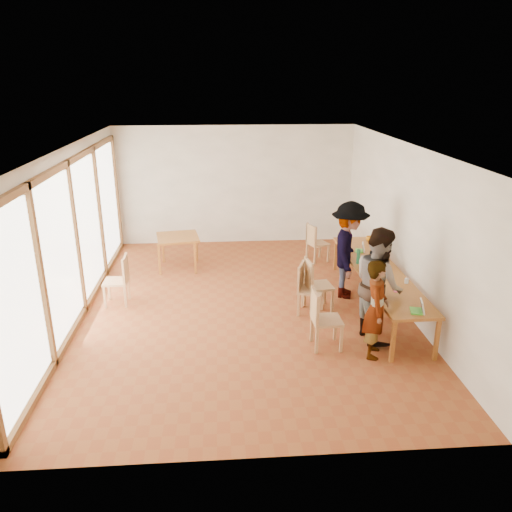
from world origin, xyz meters
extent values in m
plane|color=brown|center=(0.00, 0.00, 0.00)|extent=(8.00, 8.00, 0.00)
cube|color=white|center=(0.00, 4.00, 1.50)|extent=(6.00, 0.10, 3.00)
cube|color=white|center=(0.00, -4.00, 1.50)|extent=(6.00, 0.10, 3.00)
cube|color=white|center=(3.00, 0.00, 1.50)|extent=(0.10, 8.00, 3.00)
cube|color=white|center=(-2.96, 0.00, 1.50)|extent=(0.10, 8.00, 3.00)
cube|color=white|center=(0.00, 0.00, 3.02)|extent=(6.00, 8.00, 0.04)
cube|color=#A25C24|center=(2.50, -0.17, 0.72)|extent=(0.80, 4.00, 0.05)
cube|color=#A25C24|center=(2.16, -2.11, 0.35)|extent=(0.06, 0.06, 0.70)
cube|color=#A25C24|center=(2.16, 1.77, 0.35)|extent=(0.06, 0.06, 0.70)
cube|color=#A25C24|center=(2.84, -2.11, 0.35)|extent=(0.06, 0.06, 0.70)
cube|color=#A25C24|center=(2.84, 1.77, 0.35)|extent=(0.06, 0.06, 0.70)
cube|color=#A25C24|center=(-1.36, 2.16, 0.72)|extent=(0.90, 0.90, 0.05)
cube|color=#A25C24|center=(-1.75, 1.77, 0.35)|extent=(0.05, 0.05, 0.70)
cube|color=#A25C24|center=(-1.75, 2.55, 0.35)|extent=(0.05, 0.05, 0.70)
cube|color=#A25C24|center=(-0.97, 1.77, 0.35)|extent=(0.05, 0.05, 0.70)
cube|color=#A25C24|center=(-0.97, 2.55, 0.35)|extent=(0.05, 0.05, 0.70)
cube|color=tan|center=(1.26, -1.57, 0.47)|extent=(0.47, 0.47, 0.04)
cube|color=tan|center=(1.05, -1.58, 0.73)|extent=(0.06, 0.46, 0.48)
cube|color=tan|center=(1.22, -0.35, 0.45)|extent=(0.56, 0.56, 0.04)
cube|color=tan|center=(1.03, -0.28, 0.70)|extent=(0.19, 0.43, 0.46)
cube|color=tan|center=(1.39, -0.21, 0.48)|extent=(0.53, 0.53, 0.04)
cube|color=tan|center=(1.18, -0.24, 0.74)|extent=(0.11, 0.47, 0.49)
cube|color=tan|center=(1.87, 2.38, 0.43)|extent=(0.54, 0.54, 0.04)
cube|color=tan|center=(1.69, 2.31, 0.67)|extent=(0.19, 0.41, 0.44)
cube|color=tan|center=(-2.40, 0.33, 0.45)|extent=(0.44, 0.44, 0.04)
cube|color=tan|center=(-2.20, 0.33, 0.71)|extent=(0.04, 0.44, 0.46)
imported|color=gray|center=(1.94, -1.87, 0.79)|extent=(0.52, 0.66, 1.57)
imported|color=gray|center=(2.13, -1.30, 0.95)|extent=(0.80, 0.98, 1.90)
imported|color=gray|center=(2.06, 0.36, 0.96)|extent=(1.03, 1.39, 1.91)
cube|color=#4DC836|center=(2.54, -1.93, 0.76)|extent=(0.22, 0.27, 0.02)
cube|color=white|center=(2.62, -1.95, 0.85)|extent=(0.12, 0.23, 0.20)
cube|color=#4DC836|center=(2.60, -0.12, 0.76)|extent=(0.20, 0.25, 0.02)
cube|color=white|center=(2.67, -0.13, 0.84)|extent=(0.11, 0.21, 0.18)
cube|color=#4DC836|center=(2.43, 0.87, 0.76)|extent=(0.21, 0.26, 0.02)
cube|color=white|center=(2.50, 0.85, 0.84)|extent=(0.12, 0.21, 0.18)
imported|color=orange|center=(2.81, 1.53, 0.80)|extent=(0.17, 0.17, 0.10)
cylinder|color=#217146|center=(2.21, 0.17, 0.89)|extent=(0.07, 0.07, 0.28)
cylinder|color=silver|center=(2.79, -0.84, 0.80)|extent=(0.07, 0.07, 0.09)
cylinder|color=white|center=(2.31, -0.14, 0.78)|extent=(0.08, 0.08, 0.06)
cube|color=#F35784|center=(2.48, -1.16, 0.76)|extent=(0.05, 0.10, 0.01)
cube|color=black|center=(2.65, 0.51, 0.80)|extent=(0.16, 0.26, 0.09)
camera|label=1|loc=(-0.39, -8.57, 4.12)|focal=35.00mm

